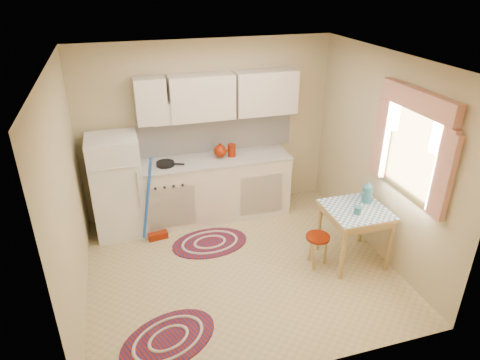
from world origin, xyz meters
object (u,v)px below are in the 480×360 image
(fridge, at_px, (117,186))
(table, at_px, (353,235))
(stool, at_px, (317,250))
(base_cabinets, at_px, (211,189))

(fridge, xyz_separation_m, table, (2.73, -1.49, -0.34))
(fridge, xyz_separation_m, stool, (2.25, -1.47, -0.49))
(fridge, bearing_deg, stool, -33.14)
(base_cabinets, bearing_deg, fridge, -177.77)
(fridge, relative_size, stool, 3.33)
(fridge, relative_size, table, 1.94)
(fridge, height_order, stool, fridge)
(fridge, relative_size, base_cabinets, 0.62)
(table, bearing_deg, base_cabinets, 133.22)
(base_cabinets, bearing_deg, stool, -57.54)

